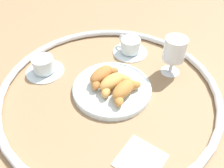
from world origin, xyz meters
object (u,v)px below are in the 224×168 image
at_px(coffee_cup_far, 44,66).
at_px(pastry_plate, 112,88).
at_px(croissant_large, 102,75).
at_px(coffee_cup_near, 130,47).
at_px(croissant_small, 113,82).
at_px(juice_glass_left, 174,51).
at_px(croissant_extra, 124,90).
at_px(folded_napkin, 141,160).

bearing_deg(coffee_cup_far, pastry_plate, 84.36).
relative_size(croissant_large, coffee_cup_near, 0.93).
relative_size(pastry_plate, coffee_cup_near, 1.93).
bearing_deg(croissant_small, juice_glass_left, 131.43).
distance_m(coffee_cup_near, coffee_cup_far, 0.34).
height_order(croissant_large, coffee_cup_near, croissant_large).
distance_m(pastry_plate, juice_glass_left, 0.25).
xyz_separation_m(coffee_cup_near, juice_glass_left, (0.08, 0.17, 0.07)).
bearing_deg(croissant_small, croissant_extra, 62.70).
height_order(pastry_plate, croissant_extra, croissant_extra).
xyz_separation_m(croissant_small, folded_napkin, (0.22, 0.14, -0.04)).
distance_m(croissant_small, coffee_cup_far, 0.27).
bearing_deg(croissant_extra, coffee_cup_far, -99.27).
bearing_deg(croissant_extra, croissant_large, -117.80).
height_order(croissant_extra, coffee_cup_far, croissant_extra).
height_order(coffee_cup_near, folded_napkin, coffee_cup_near).
bearing_deg(folded_napkin, croissant_small, -148.12).
distance_m(croissant_large, juice_glass_left, 0.26).
bearing_deg(folded_napkin, juice_glass_left, 174.70).
xyz_separation_m(pastry_plate, croissant_large, (-0.02, -0.04, 0.03)).
xyz_separation_m(croissant_large, coffee_cup_far, (-0.00, -0.22, -0.01)).
height_order(pastry_plate, coffee_cup_near, coffee_cup_near).
relative_size(pastry_plate, croissant_large, 2.07).
height_order(coffee_cup_far, juice_glass_left, juice_glass_left).
bearing_deg(croissant_extra, coffee_cup_near, -171.27).
bearing_deg(croissant_large, croissant_extra, 62.20).
xyz_separation_m(juice_glass_left, folded_napkin, (0.37, -0.03, -0.09)).
distance_m(coffee_cup_near, folded_napkin, 0.47).
height_order(croissant_large, coffee_cup_far, croissant_large).
height_order(croissant_extra, coffee_cup_near, croissant_extra).
relative_size(croissant_large, folded_napkin, 1.15).
height_order(croissant_small, coffee_cup_far, croissant_small).
relative_size(croissant_large, croissant_small, 1.04).
height_order(croissant_large, croissant_small, same).
xyz_separation_m(croissant_extra, coffee_cup_near, (-0.25, -0.04, -0.01)).
bearing_deg(pastry_plate, croissant_large, -118.20).
xyz_separation_m(croissant_small, juice_glass_left, (-0.15, 0.17, 0.05)).
xyz_separation_m(croissant_large, croissant_small, (0.02, 0.04, 0.00)).
bearing_deg(croissant_small, croissant_large, -118.30).
distance_m(coffee_cup_near, juice_glass_left, 0.19).
relative_size(croissant_extra, juice_glass_left, 0.91).
bearing_deg(coffee_cup_near, croissant_extra, 8.73).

